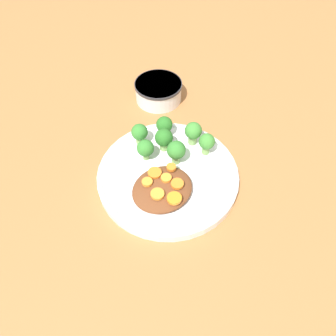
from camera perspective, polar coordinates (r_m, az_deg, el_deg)
ground_plane at (r=0.66m, az=0.00°, el=-1.89°), size 4.00×4.00×0.00m
plate at (r=0.65m, az=0.00°, el=-1.19°), size 0.28×0.28×0.02m
dip_bowl at (r=0.82m, az=-1.68°, el=13.39°), size 0.11×0.11×0.05m
stew_mound at (r=0.61m, az=-1.00°, el=-3.65°), size 0.12×0.10×0.02m
broccoli_floret_0 at (r=0.64m, az=1.45°, el=2.99°), size 0.04×0.04×0.05m
broccoli_floret_1 at (r=0.68m, az=4.41°, el=6.29°), size 0.04×0.04×0.05m
broccoli_floret_2 at (r=0.68m, az=-4.97°, el=6.10°), size 0.03×0.03×0.05m
broccoli_floret_3 at (r=0.70m, az=-0.64°, el=7.49°), size 0.03×0.03×0.05m
broccoli_floret_4 at (r=0.67m, az=-0.72°, el=5.18°), size 0.04×0.04×0.05m
broccoli_floret_5 at (r=0.66m, az=6.76°, el=4.44°), size 0.03×0.03×0.05m
broccoli_floret_6 at (r=0.65m, az=-3.94°, el=3.40°), size 0.03×0.03×0.05m
carrot_slice_0 at (r=0.60m, az=1.62°, el=-2.77°), size 0.02×0.02×0.01m
carrot_slice_1 at (r=0.59m, az=-1.85°, el=-4.54°), size 0.03×0.03×0.01m
carrot_slice_2 at (r=0.61m, az=-0.32°, el=-1.74°), size 0.02×0.02×0.01m
carrot_slice_3 at (r=0.62m, az=-2.49°, el=-0.66°), size 0.03×0.03×0.00m
carrot_slice_4 at (r=0.58m, az=1.10°, el=-5.29°), size 0.03×0.03×0.01m
carrot_slice_5 at (r=0.62m, az=0.36°, el=-0.03°), size 0.02×0.02×0.01m
carrot_slice_6 at (r=0.60m, az=-3.64°, el=-2.45°), size 0.02×0.02×0.01m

